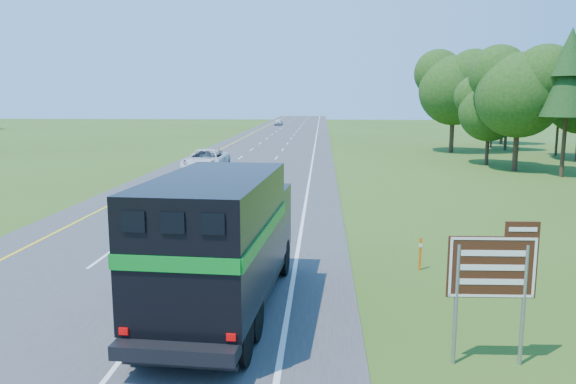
# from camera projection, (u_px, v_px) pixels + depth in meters

# --- Properties ---
(road) EXTENTS (15.00, 260.00, 0.04)m
(road) POSITION_uv_depth(u_px,v_px,m) (262.00, 155.00, 59.58)
(road) COLOR #38383A
(road) RESTS_ON ground
(lane_markings) EXTENTS (11.15, 260.00, 0.01)m
(lane_markings) POSITION_uv_depth(u_px,v_px,m) (262.00, 155.00, 59.57)
(lane_markings) COLOR yellow
(lane_markings) RESTS_ON road
(horse_truck) EXTENTS (3.37, 9.12, 3.96)m
(horse_truck) POSITION_uv_depth(u_px,v_px,m) (222.00, 239.00, 15.47)
(horse_truck) COLOR black
(horse_truck) RESTS_ON road
(white_suv) EXTENTS (3.17, 6.64, 1.83)m
(white_suv) POSITION_uv_depth(u_px,v_px,m) (206.00, 161.00, 45.75)
(white_suv) COLOR silver
(white_suv) RESTS_ON road
(far_car) EXTENTS (1.80, 4.16, 1.40)m
(far_car) POSITION_uv_depth(u_px,v_px,m) (278.00, 122.00, 123.56)
(far_car) COLOR silver
(far_car) RESTS_ON road
(exit_sign) EXTENTS (1.97, 0.13, 3.34)m
(exit_sign) POSITION_uv_depth(u_px,v_px,m) (493.00, 273.00, 12.46)
(exit_sign) COLOR gray
(exit_sign) RESTS_ON ground
(delineator) EXTENTS (0.10, 0.05, 1.16)m
(delineator) POSITION_uv_depth(u_px,v_px,m) (420.00, 253.00, 19.73)
(delineator) COLOR #DC560B
(delineator) RESTS_ON ground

